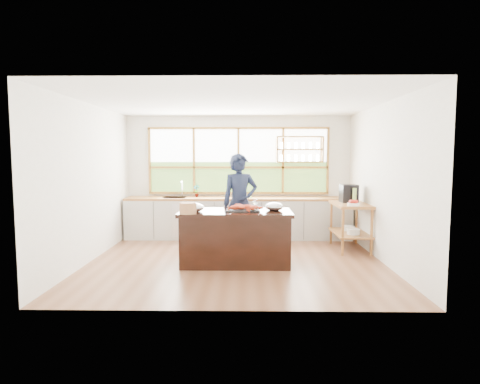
{
  "coord_description": "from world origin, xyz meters",
  "views": [
    {
      "loc": [
        0.18,
        -6.79,
        1.81
      ],
      "look_at": [
        0.07,
        0.15,
        1.18
      ],
      "focal_mm": 30.0,
      "sensor_mm": 36.0,
      "label": 1
    }
  ],
  "objects_px": {
    "espresso_machine": "(349,193)",
    "island": "(236,237)",
    "cook": "(240,203)",
    "wicker_basket": "(188,208)"
  },
  "relations": [
    {
      "from": "cook",
      "to": "wicker_basket",
      "type": "xyz_separation_m",
      "value": [
        -0.8,
        -1.16,
        0.06
      ]
    },
    {
      "from": "espresso_machine",
      "to": "wicker_basket",
      "type": "relative_size",
      "value": 1.29
    },
    {
      "from": "cook",
      "to": "espresso_machine",
      "type": "height_order",
      "value": "cook"
    },
    {
      "from": "cook",
      "to": "espresso_machine",
      "type": "bearing_deg",
      "value": -4.11
    },
    {
      "from": "cook",
      "to": "espresso_machine",
      "type": "relative_size",
      "value": 5.28
    },
    {
      "from": "espresso_machine",
      "to": "cook",
      "type": "bearing_deg",
      "value": -169.68
    },
    {
      "from": "wicker_basket",
      "to": "cook",
      "type": "bearing_deg",
      "value": 55.25
    },
    {
      "from": "island",
      "to": "cook",
      "type": "bearing_deg",
      "value": 85.75
    },
    {
      "from": "espresso_machine",
      "to": "island",
      "type": "bearing_deg",
      "value": -151.44
    },
    {
      "from": "island",
      "to": "espresso_machine",
      "type": "height_order",
      "value": "espresso_machine"
    }
  ]
}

